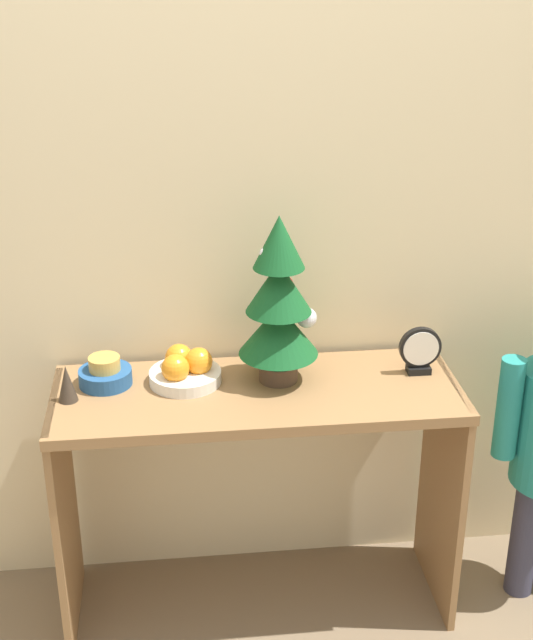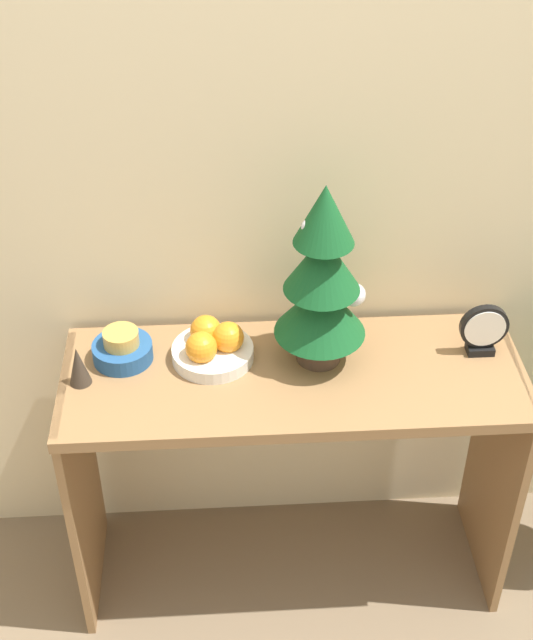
{
  "view_description": "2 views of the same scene",
  "coord_description": "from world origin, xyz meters",
  "px_view_note": "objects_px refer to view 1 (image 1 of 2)",
  "views": [
    {
      "loc": [
        -0.21,
        -1.9,
        1.87
      ],
      "look_at": [
        0.02,
        0.18,
        0.94
      ],
      "focal_mm": 50.0,
      "sensor_mm": 36.0,
      "label": 1
    },
    {
      "loc": [
        -0.16,
        -1.39,
        2.09
      ],
      "look_at": [
        -0.06,
        0.21,
        0.88
      ],
      "focal_mm": 50.0,
      "sensor_mm": 36.0,
      "label": 2
    }
  ],
  "objects_px": {
    "mini_tree": "(279,302)",
    "fruit_bowl": "(185,369)",
    "desk_clock": "(420,351)",
    "figurine": "(67,383)",
    "singing_bowl": "(105,374)"
  },
  "relations": [
    {
      "from": "desk_clock",
      "to": "figurine",
      "type": "distance_m",
      "value": 0.96
    },
    {
      "from": "singing_bowl",
      "to": "desk_clock",
      "type": "xyz_separation_m",
      "value": [
        0.86,
        -0.03,
        0.04
      ]
    },
    {
      "from": "singing_bowl",
      "to": "desk_clock",
      "type": "bearing_deg",
      "value": -1.92
    },
    {
      "from": "desk_clock",
      "to": "fruit_bowl",
      "type": "bearing_deg",
      "value": 178.35
    },
    {
      "from": "mini_tree",
      "to": "fruit_bowl",
      "type": "height_order",
      "value": "mini_tree"
    },
    {
      "from": "fruit_bowl",
      "to": "singing_bowl",
      "type": "bearing_deg",
      "value": 177.25
    },
    {
      "from": "fruit_bowl",
      "to": "singing_bowl",
      "type": "relative_size",
      "value": 1.36
    },
    {
      "from": "figurine",
      "to": "singing_bowl",
      "type": "bearing_deg",
      "value": 41.07
    },
    {
      "from": "figurine",
      "to": "desk_clock",
      "type": "bearing_deg",
      "value": 3.12
    },
    {
      "from": "mini_tree",
      "to": "desk_clock",
      "type": "bearing_deg",
      "value": -0.46
    },
    {
      "from": "mini_tree",
      "to": "fruit_bowl",
      "type": "relative_size",
      "value": 2.39
    },
    {
      "from": "desk_clock",
      "to": "figurine",
      "type": "xyz_separation_m",
      "value": [
        -0.96,
        -0.05,
        -0.02
      ]
    },
    {
      "from": "figurine",
      "to": "mini_tree",
      "type": "bearing_deg",
      "value": 5.6
    },
    {
      "from": "singing_bowl",
      "to": "figurine",
      "type": "xyz_separation_m",
      "value": [
        -0.09,
        -0.08,
        0.02
      ]
    },
    {
      "from": "fruit_bowl",
      "to": "singing_bowl",
      "type": "distance_m",
      "value": 0.22
    }
  ]
}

